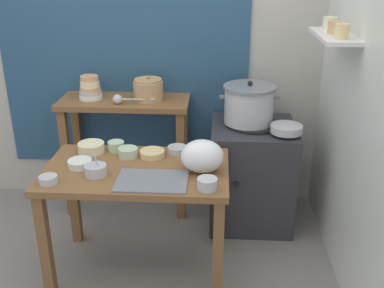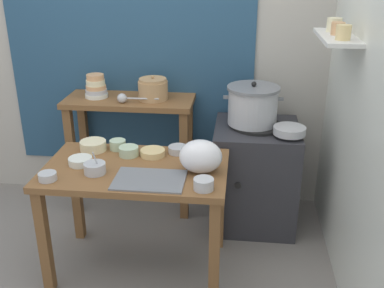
{
  "view_description": "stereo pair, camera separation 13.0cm",
  "coord_description": "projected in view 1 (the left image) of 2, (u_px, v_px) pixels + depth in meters",
  "views": [
    {
      "loc": [
        0.58,
        -2.38,
        1.91
      ],
      "look_at": [
        0.42,
        0.2,
        0.82
      ],
      "focal_mm": 42.83,
      "sensor_mm": 36.0,
      "label": 1
    },
    {
      "loc": [
        0.71,
        -2.37,
        1.91
      ],
      "look_at": [
        0.42,
        0.2,
        0.82
      ],
      "focal_mm": 42.83,
      "sensor_mm": 36.0,
      "label": 2
    }
  ],
  "objects": [
    {
      "name": "clay_pot",
      "position": [
        148.0,
        90.0,
        3.34
      ],
      "size": [
        0.22,
        0.22,
        0.18
      ],
      "color": "tan",
      "rests_on": "back_shelf_table"
    },
    {
      "name": "bowl_stack_enamel",
      "position": [
        90.0,
        88.0,
        3.38
      ],
      "size": [
        0.17,
        0.17,
        0.17
      ],
      "color": "silver",
      "rests_on": "back_shelf_table"
    },
    {
      "name": "ground_plane",
      "position": [
        125.0,
        271.0,
        2.96
      ],
      "size": [
        9.0,
        9.0,
        0.0
      ],
      "primitive_type": "plane",
      "color": "gray"
    },
    {
      "name": "wall_back",
      "position": [
        154.0,
        38.0,
        3.46
      ],
      "size": [
        4.4,
        0.12,
        2.6
      ],
      "color": "#B2ADA3",
      "rests_on": "ground"
    },
    {
      "name": "prep_bowl_1",
      "position": [
        128.0,
        152.0,
        2.86
      ],
      "size": [
        0.12,
        0.12,
        0.06
      ],
      "color": "#B7D1AD",
      "rests_on": "prep_table"
    },
    {
      "name": "prep_bowl_2",
      "position": [
        96.0,
        170.0,
        2.62
      ],
      "size": [
        0.13,
        0.13,
        0.15
      ],
      "color": "#B7BABF",
      "rests_on": "prep_table"
    },
    {
      "name": "plastic_bag",
      "position": [
        202.0,
        156.0,
        2.64
      ],
      "size": [
        0.25,
        0.2,
        0.2
      ],
      "primitive_type": "ellipsoid",
      "color": "white",
      "rests_on": "prep_table"
    },
    {
      "name": "wall_right",
      "position": [
        366.0,
        69.0,
        2.56
      ],
      "size": [
        0.3,
        3.2,
        2.6
      ],
      "color": "silver",
      "rests_on": "ground"
    },
    {
      "name": "prep_bowl_7",
      "position": [
        152.0,
        153.0,
        2.87
      ],
      "size": [
        0.16,
        0.16,
        0.04
      ],
      "color": "#E5C684",
      "rests_on": "prep_table"
    },
    {
      "name": "wide_pan",
      "position": [
        286.0,
        129.0,
        3.09
      ],
      "size": [
        0.22,
        0.22,
        0.05
      ],
      "primitive_type": "cylinder",
      "color": "#B7BABF",
      "rests_on": "stove_block"
    },
    {
      "name": "serving_tray",
      "position": [
        152.0,
        181.0,
        2.56
      ],
      "size": [
        0.4,
        0.28,
        0.01
      ],
      "primitive_type": "cube",
      "color": "slate",
      "rests_on": "prep_table"
    },
    {
      "name": "prep_bowl_3",
      "position": [
        80.0,
        163.0,
        2.73
      ],
      "size": [
        0.14,
        0.14,
        0.04
      ],
      "color": "silver",
      "rests_on": "prep_table"
    },
    {
      "name": "prep_bowl_5",
      "position": [
        177.0,
        150.0,
        2.92
      ],
      "size": [
        0.12,
        0.12,
        0.04
      ],
      "color": "#B7BABF",
      "rests_on": "prep_table"
    },
    {
      "name": "prep_table",
      "position": [
        137.0,
        184.0,
        2.77
      ],
      "size": [
        1.1,
        0.66,
        0.72
      ],
      "color": "brown",
      "rests_on": "ground"
    },
    {
      "name": "prep_bowl_0",
      "position": [
        91.0,
        147.0,
        2.93
      ],
      "size": [
        0.17,
        0.17,
        0.06
      ],
      "color": "beige",
      "rests_on": "prep_table"
    },
    {
      "name": "steamer_pot",
      "position": [
        249.0,
        104.0,
        3.22
      ],
      "size": [
        0.42,
        0.37,
        0.31
      ],
      "color": "#B7BABF",
      "rests_on": "stove_block"
    },
    {
      "name": "prep_bowl_6",
      "position": [
        207.0,
        183.0,
        2.47
      ],
      "size": [
        0.11,
        0.11,
        0.06
      ],
      "color": "#B7BABF",
      "rests_on": "prep_table"
    },
    {
      "name": "ladle",
      "position": [
        119.0,
        99.0,
        3.27
      ],
      "size": [
        0.3,
        0.07,
        0.07
      ],
      "color": "#B7BABF",
      "rests_on": "back_shelf_table"
    },
    {
      "name": "back_shelf_table",
      "position": [
        126.0,
        127.0,
        3.47
      ],
      "size": [
        0.96,
        0.4,
        0.9
      ],
      "color": "brown",
      "rests_on": "ground"
    },
    {
      "name": "stove_block",
      "position": [
        251.0,
        173.0,
        3.41
      ],
      "size": [
        0.6,
        0.61,
        0.78
      ],
      "color": "#2D2D33",
      "rests_on": "ground"
    },
    {
      "name": "prep_bowl_4",
      "position": [
        48.0,
        179.0,
        2.53
      ],
      "size": [
        0.1,
        0.1,
        0.04
      ],
      "color": "#B7BABF",
      "rests_on": "prep_table"
    },
    {
      "name": "prep_bowl_8",
      "position": [
        116.0,
        146.0,
        2.95
      ],
      "size": [
        0.1,
        0.1,
        0.06
      ],
      "color": "#B7D1AD",
      "rests_on": "prep_table"
    }
  ]
}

